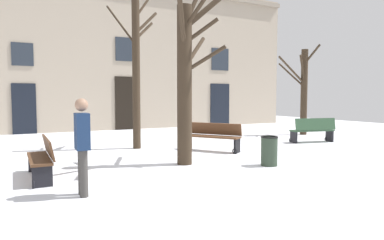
# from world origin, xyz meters

# --- Properties ---
(ground_plane) EXTENTS (31.61, 31.61, 0.00)m
(ground_plane) POSITION_xyz_m (0.00, 0.00, 0.00)
(ground_plane) COLOR white
(building_facade) EXTENTS (19.76, 0.60, 7.83)m
(building_facade) POSITION_xyz_m (0.01, 8.95, 3.97)
(building_facade) COLOR tan
(building_facade) RESTS_ON ground
(tree_right_of_center) EXTENTS (1.67, 2.58, 4.94)m
(tree_right_of_center) POSITION_xyz_m (-1.61, -1.10, 2.27)
(tree_right_of_center) COLOR #382B1E
(tree_right_of_center) RESTS_ON ground
(tree_center) EXTENTS (2.48, 1.60, 4.03)m
(tree_center) POSITION_xyz_m (6.14, 2.66, 2.07)
(tree_center) COLOR #382B1E
(tree_center) RESTS_ON ground
(tree_left_of_center) EXTENTS (1.68, 1.01, 5.35)m
(tree_left_of_center) POSITION_xyz_m (-1.88, 2.09, 2.83)
(tree_left_of_center) COLOR #382B1E
(tree_left_of_center) RESTS_ON ground
(litter_bin) EXTENTS (0.43, 0.43, 0.74)m
(litter_bin) POSITION_xyz_m (0.12, -2.21, 0.37)
(litter_bin) COLOR #2D3D2D
(litter_bin) RESTS_ON ground
(bench_back_to_back_right) EXTENTS (1.44, 1.78, 0.89)m
(bench_back_to_back_right) POSITION_xyz_m (0.07, 0.47, 0.46)
(bench_back_to_back_right) COLOR #51331E
(bench_back_to_back_right) RESTS_ON ground
(bench_near_center_tree) EXTENTS (0.45, 1.75, 0.86)m
(bench_near_center_tree) POSITION_xyz_m (-5.00, -1.08, 0.45)
(bench_near_center_tree) COLOR #51331E
(bench_near_center_tree) RESTS_ON ground
(bench_far_corner) EXTENTS (1.76, 0.82, 0.93)m
(bench_far_corner) POSITION_xyz_m (4.47, 0.47, 0.47)
(bench_far_corner) COLOR #2D4C33
(bench_far_corner) RESTS_ON ground
(person_by_shop_door) EXTENTS (0.23, 0.38, 1.69)m
(person_by_shop_door) POSITION_xyz_m (-4.46, -2.80, 0.93)
(person_by_shop_door) COLOR #403D3A
(person_by_shop_door) RESTS_ON ground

